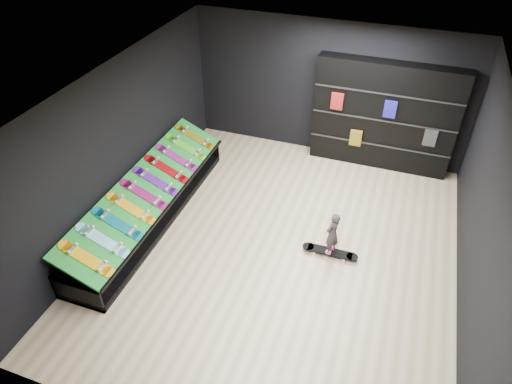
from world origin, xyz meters
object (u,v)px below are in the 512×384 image
(child, at_px, (331,241))
(floor_skateboard, at_px, (330,253))
(back_shelving, at_px, (384,117))
(display_rack, at_px, (151,207))

(child, bearing_deg, floor_skateboard, -63.92)
(floor_skateboard, xyz_separation_m, child, (0.00, 0.00, 0.30))
(child, bearing_deg, back_shelving, -160.47)
(back_shelving, xyz_separation_m, child, (-0.36, -3.17, -0.84))
(display_rack, distance_m, back_shelving, 5.13)
(back_shelving, height_order, child, back_shelving)
(back_shelving, distance_m, floor_skateboard, 3.39)
(display_rack, xyz_separation_m, child, (3.44, 0.15, 0.09))
(display_rack, bearing_deg, back_shelving, 41.12)
(floor_skateboard, distance_m, child, 0.30)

